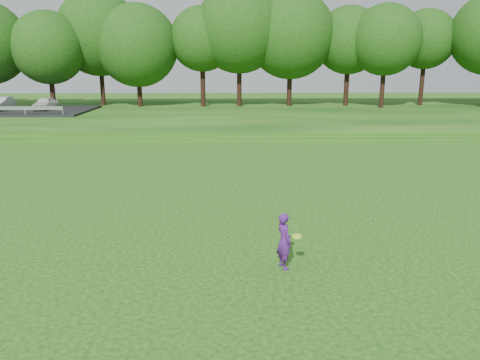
{
  "coord_description": "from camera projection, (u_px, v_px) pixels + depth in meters",
  "views": [
    {
      "loc": [
        0.95,
        -11.25,
        5.07
      ],
      "look_at": [
        1.34,
        3.7,
        1.3
      ],
      "focal_mm": 35.0,
      "sensor_mm": 36.0,
      "label": 1
    }
  ],
  "objects": [
    {
      "name": "ground",
      "position": [
        192.0,
        264.0,
        12.12
      ],
      "size": [
        140.0,
        140.0,
        0.0
      ],
      "primitive_type": "plane",
      "color": "#0D410C",
      "rests_on": "ground"
    },
    {
      "name": "berm",
      "position": [
        218.0,
        113.0,
        45.01
      ],
      "size": [
        130.0,
        30.0,
        0.6
      ],
      "primitive_type": "cube",
      "color": "#0D410C",
      "rests_on": "ground"
    },
    {
      "name": "walking_path",
      "position": [
        214.0,
        139.0,
        31.5
      ],
      "size": [
        130.0,
        1.6,
        0.04
      ],
      "primitive_type": "cube",
      "color": "gray",
      "rests_on": "ground"
    },
    {
      "name": "treeline",
      "position": [
        218.0,
        31.0,
        46.98
      ],
      "size": [
        104.0,
        7.0,
        15.0
      ],
      "primitive_type": null,
      "color": "#0E3F0E",
      "rests_on": "berm"
    },
    {
      "name": "woman",
      "position": [
        284.0,
        241.0,
        11.71
      ],
      "size": [
        0.67,
        0.67,
        1.45
      ],
      "color": "#4F1A76",
      "rests_on": "ground"
    }
  ]
}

